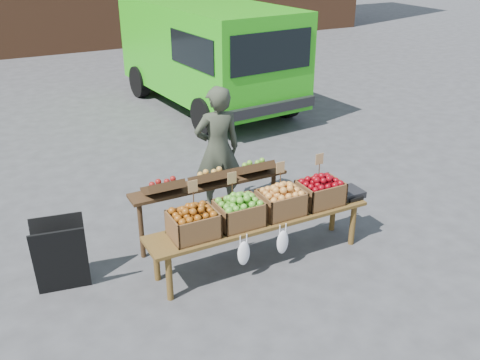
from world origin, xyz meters
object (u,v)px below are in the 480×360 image
crate_green_apples (320,193)px  weighing_scale (348,193)px  chalkboard_sign (61,256)px  display_bench (260,240)px  crate_russet_pears (239,213)px  crate_red_apples (281,202)px  vendor (218,150)px  delivery_van (208,56)px  back_table (211,202)px  crate_golden_apples (193,224)px

crate_green_apples → weighing_scale: crate_green_apples is taller
chalkboard_sign → weighing_scale: size_ratio=2.46×
display_bench → crate_russet_pears: (-0.28, 0.00, 0.42)m
weighing_scale → crate_red_apples: bearing=180.0°
vendor → delivery_van: bearing=-106.4°
crate_red_apples → vendor: bearing=94.7°
crate_green_apples → weighing_scale: bearing=0.0°
delivery_van → weighing_scale: delivery_van is taller
crate_green_apples → vendor: bearing=114.8°
vendor → crate_green_apples: vendor is taller
vendor → back_table: bearing=64.9°
delivery_van → vendor: bearing=-118.2°
crate_red_apples → crate_russet_pears: bearing=180.0°
chalkboard_sign → back_table: size_ratio=0.40×
delivery_van → crate_golden_apples: delivery_van is taller
chalkboard_sign → crate_green_apples: 3.03m
delivery_van → back_table: 5.77m
back_table → crate_russet_pears: bearing=-88.5°
display_bench → crate_red_apples: crate_red_apples is taller
display_bench → crate_red_apples: size_ratio=5.40×
vendor → crate_russet_pears: bearing=80.1°
crate_golden_apples → delivery_van: bearing=64.1°
delivery_van → crate_golden_apples: (-2.89, -5.95, -0.40)m
back_table → weighing_scale: (1.54, -0.72, 0.09)m
crate_golden_apples → crate_green_apples: bearing=0.0°
delivery_van → chalkboard_sign: size_ratio=5.95×
crate_red_apples → weighing_scale: size_ratio=1.47×
chalkboard_sign → weighing_scale: 3.44m
vendor → display_bench: 1.57m
back_table → display_bench: 0.81m
delivery_van → crate_green_apples: 6.09m
display_bench → vendor: bearing=83.9°
delivery_van → display_bench: bearing=-114.4°
delivery_van → crate_green_apples: size_ratio=9.93×
vendor → crate_golden_apples: (-0.98, -1.45, -0.17)m
crate_green_apples → weighing_scale: (0.43, 0.00, -0.10)m
delivery_van → crate_golden_apples: 6.63m
display_bench → crate_russet_pears: bearing=180.0°
chalkboard_sign → crate_russet_pears: 1.96m
chalkboard_sign → display_bench: size_ratio=0.31×
crate_green_apples → weighing_scale: size_ratio=1.47×
crate_golden_apples → crate_red_apples: size_ratio=1.00×
display_bench → delivery_van: bearing=70.8°
crate_golden_apples → crate_green_apples: (1.65, 0.00, 0.00)m
back_table → crate_red_apples: back_table is taller
delivery_van → back_table: size_ratio=2.36×
chalkboard_sign → display_bench: 2.21m
back_table → display_bench: back_table is taller
chalkboard_sign → crate_red_apples: crate_red_apples is taller
crate_golden_apples → weighing_scale: size_ratio=1.47×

